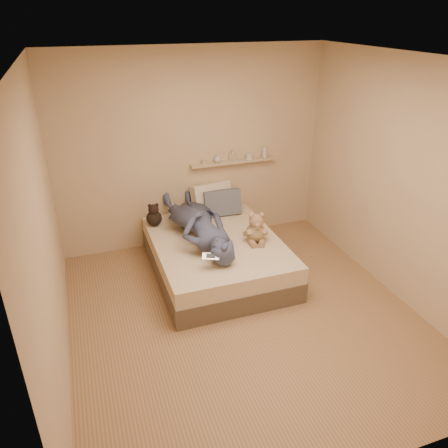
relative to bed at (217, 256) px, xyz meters
name	(u,v)px	position (x,y,z in m)	size (l,w,h in m)	color
room	(247,205)	(0.00, -0.93, 1.08)	(3.80, 3.80, 3.80)	#9E7251
bed	(217,256)	(0.00, 0.00, 0.00)	(1.50, 1.90, 0.45)	brown
game_console	(211,256)	(-0.26, -0.60, 0.39)	(0.20, 0.14, 0.06)	silver
teddy_bear	(256,230)	(0.43, -0.19, 0.39)	(0.31, 0.32, 0.39)	#8C734D
dark_plush	(154,216)	(-0.63, 0.65, 0.36)	(0.20, 0.20, 0.31)	black
pillow_cream	(212,198)	(0.21, 0.83, 0.43)	(0.55, 0.16, 0.40)	beige
pillow_grey	(222,203)	(0.31, 0.69, 0.40)	(0.50, 0.14, 0.34)	slate
person	(198,223)	(-0.19, 0.13, 0.42)	(0.60, 1.64, 0.39)	#404665
wall_shelf	(233,162)	(0.55, 0.91, 0.88)	(1.20, 0.12, 0.03)	tan
shelf_bottles	(238,156)	(0.61, 0.91, 0.96)	(0.94, 0.13, 0.18)	beige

